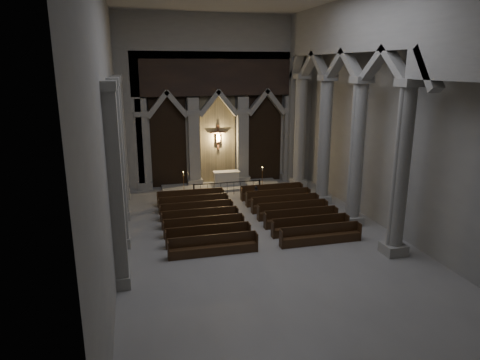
{
  "coord_description": "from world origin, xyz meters",
  "views": [
    {
      "loc": [
        -5.97,
        -18.69,
        8.53
      ],
      "look_at": [
        -0.53,
        3.0,
        2.55
      ],
      "focal_mm": 32.0,
      "sensor_mm": 36.0,
      "label": 1
    }
  ],
  "objects": [
    {
      "name": "sanctuary_step",
      "position": [
        0.0,
        10.6,
        0.07
      ],
      "size": [
        8.5,
        2.6,
        0.15
      ],
      "primitive_type": "cube",
      "color": "#9D9B93",
      "rests_on": "ground"
    },
    {
      "name": "sanctuary_wall",
      "position": [
        0.0,
        11.54,
        6.62
      ],
      "size": [
        14.0,
        0.77,
        12.0
      ],
      "color": "#9D9B93",
      "rests_on": "ground"
    },
    {
      "name": "altar",
      "position": [
        0.39,
        10.82,
        0.64
      ],
      "size": [
        1.91,
        0.76,
        0.97
      ],
      "color": "beige",
      "rests_on": "sanctuary_step"
    },
    {
      "name": "room",
      "position": [
        0.0,
        0.0,
        7.6
      ],
      "size": [
        24.0,
        24.1,
        12.0
      ],
      "color": "gray",
      "rests_on": "ground"
    },
    {
      "name": "candle_stand_right",
      "position": [
        2.73,
        9.48,
        0.44
      ],
      "size": [
        0.27,
        0.27,
        1.62
      ],
      "color": "#935E2D",
      "rests_on": "ground"
    },
    {
      "name": "candle_stand_left",
      "position": [
        -2.83,
        9.72,
        0.42
      ],
      "size": [
        0.26,
        0.26,
        1.56
      ],
      "color": "#935E2D",
      "rests_on": "ground"
    },
    {
      "name": "left_pilasters",
      "position": [
        -6.75,
        3.5,
        3.91
      ],
      "size": [
        0.6,
        13.0,
        8.03
      ],
      "color": "#9D9B93",
      "rests_on": "ground"
    },
    {
      "name": "right_arcade",
      "position": [
        5.5,
        1.33,
        7.83
      ],
      "size": [
        1.0,
        24.0,
        12.0
      ],
      "color": "#9D9B93",
      "rests_on": "ground"
    },
    {
      "name": "worshipper",
      "position": [
        1.46,
        6.59,
        0.54
      ],
      "size": [
        0.45,
        0.36,
        1.08
      ],
      "primitive_type": "imported",
      "rotation": [
        0.0,
        0.0,
        0.29
      ],
      "color": "black",
      "rests_on": "ground"
    },
    {
      "name": "pews",
      "position": [
        -0.0,
        3.32,
        0.31
      ],
      "size": [
        9.62,
        8.18,
        0.94
      ],
      "color": "black",
      "rests_on": "ground"
    },
    {
      "name": "altar_rail",
      "position": [
        -0.0,
        8.67,
        0.61
      ],
      "size": [
        4.67,
        0.09,
        0.92
      ],
      "color": "black",
      "rests_on": "ground"
    }
  ]
}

